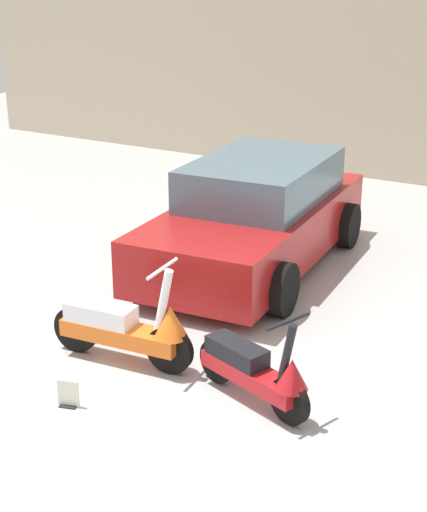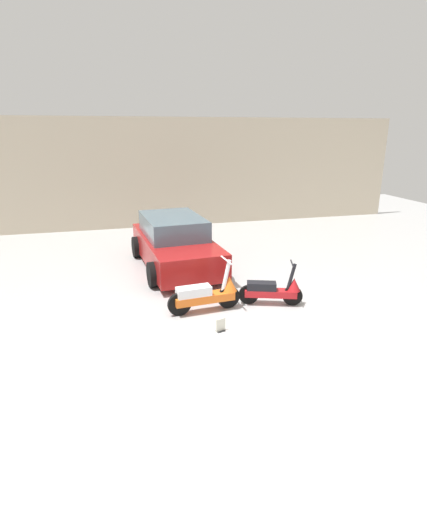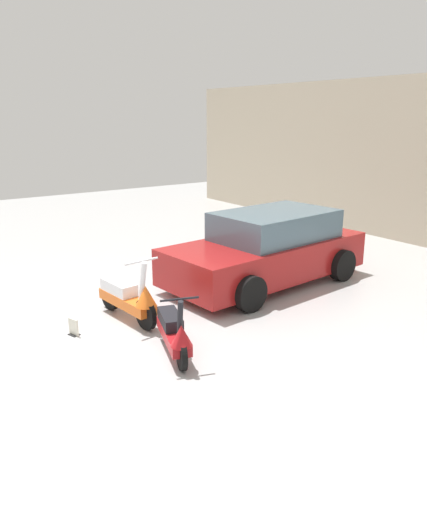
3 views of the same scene
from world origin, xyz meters
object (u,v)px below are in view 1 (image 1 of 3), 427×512
object	(u,v)px
car_rear_left	(256,216)
scooter_front_left	(127,327)
placard_near_left_scooter	(68,394)
scooter_front_right	(257,370)

from	to	relation	value
car_rear_left	scooter_front_left	bearing A→B (deg)	-1.35
placard_near_left_scooter	car_rear_left	bearing A→B (deg)	93.01
scooter_front_right	car_rear_left	world-z (taller)	car_rear_left
scooter_front_left	scooter_front_right	bearing A→B (deg)	-7.18
scooter_front_right	car_rear_left	xyz separation A→B (m)	(-1.66, 3.13, 0.33)
car_rear_left	placard_near_left_scooter	xyz separation A→B (m)	(0.21, -4.02, -0.56)
scooter_front_right	car_rear_left	bearing A→B (deg)	136.65
scooter_front_left	placard_near_left_scooter	size ratio (longest dim) A/B	6.08
scooter_front_left	car_rear_left	distance (m)	3.10
scooter_front_left	car_rear_left	world-z (taller)	car_rear_left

